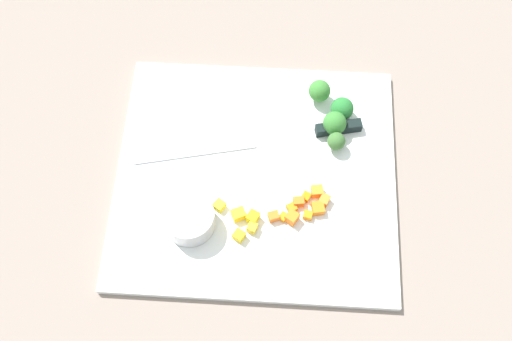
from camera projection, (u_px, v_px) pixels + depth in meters
ground_plane at (256, 177)px, 0.93m from camera, size 4.00×4.00×0.00m
cutting_board at (256, 175)px, 0.93m from camera, size 0.42×0.39×0.01m
prep_bowl at (189, 219)px, 0.87m from camera, size 0.07×0.07×0.04m
chef_knife at (284, 136)px, 0.94m from camera, size 0.35×0.09×0.02m
carrot_dice_0 at (283, 217)px, 0.89m from camera, size 0.02×0.02×0.01m
carrot_dice_1 at (317, 191)px, 0.90m from camera, size 0.02×0.02×0.01m
carrot_dice_2 at (292, 208)px, 0.89m from camera, size 0.02×0.02×0.01m
carrot_dice_3 at (318, 208)px, 0.89m from camera, size 0.02×0.02×0.01m
carrot_dice_4 at (308, 215)px, 0.89m from camera, size 0.02×0.01×0.01m
carrot_dice_5 at (299, 202)px, 0.90m from camera, size 0.02×0.01×0.01m
carrot_dice_6 at (306, 197)px, 0.90m from camera, size 0.02×0.02×0.01m
carrot_dice_7 at (292, 218)px, 0.88m from camera, size 0.02×0.02×0.02m
carrot_dice_8 at (324, 200)px, 0.90m from camera, size 0.02×0.02×0.01m
carrot_dice_9 at (274, 216)px, 0.89m from camera, size 0.02×0.02×0.01m
pepper_dice_0 at (255, 217)px, 0.88m from camera, size 0.02×0.02×0.02m
pepper_dice_1 at (219, 205)px, 0.89m from camera, size 0.02×0.02×0.01m
pepper_dice_2 at (239, 214)px, 0.89m from camera, size 0.02×0.02×0.02m
pepper_dice_3 at (239, 236)px, 0.87m from camera, size 0.02×0.02×0.01m
pepper_dice_4 at (256, 228)px, 0.88m from camera, size 0.02×0.02×0.01m
broccoli_floret_0 at (342, 109)px, 0.95m from camera, size 0.04×0.04×0.04m
broccoli_floret_1 at (319, 91)px, 0.96m from camera, size 0.03×0.03×0.04m
broccoli_floret_2 at (335, 123)px, 0.94m from camera, size 0.04×0.04×0.04m
broccoli_floret_3 at (336, 141)px, 0.93m from camera, size 0.03×0.03×0.03m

